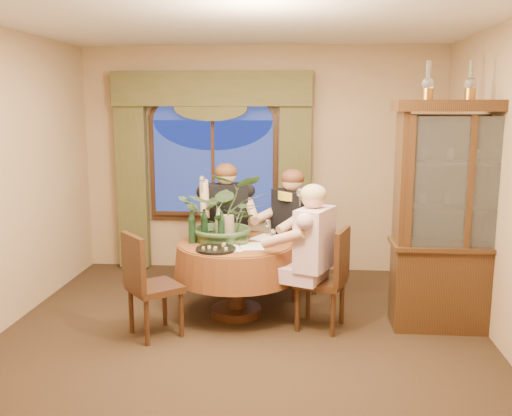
# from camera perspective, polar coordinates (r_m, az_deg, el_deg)

# --- Properties ---
(floor) EXTENTS (5.00, 5.00, 0.00)m
(floor) POSITION_cam_1_polar(r_m,az_deg,el_deg) (5.11, -1.71, -13.86)
(floor) COLOR black
(floor) RESTS_ON ground
(wall_back) EXTENTS (4.50, 0.00, 4.50)m
(wall_back) POSITION_cam_1_polar(r_m,az_deg,el_deg) (7.19, 0.52, 4.79)
(wall_back) COLOR #A28158
(wall_back) RESTS_ON ground
(ceiling) EXTENTS (5.00, 5.00, 0.00)m
(ceiling) POSITION_cam_1_polar(r_m,az_deg,el_deg) (4.72, -1.90, 18.93)
(ceiling) COLOR white
(ceiling) RESTS_ON wall_back
(window) EXTENTS (1.62, 0.10, 1.32)m
(window) POSITION_cam_1_polar(r_m,az_deg,el_deg) (7.20, -4.30, 3.97)
(window) COLOR navy
(window) RESTS_ON wall_back
(arched_transom) EXTENTS (1.60, 0.06, 0.44)m
(arched_transom) POSITION_cam_1_polar(r_m,az_deg,el_deg) (7.15, -4.39, 10.19)
(arched_transom) COLOR navy
(arched_transom) RESTS_ON wall_back
(drapery_left) EXTENTS (0.38, 0.14, 2.32)m
(drapery_left) POSITION_cam_1_polar(r_m,az_deg,el_deg) (7.40, -12.27, 3.00)
(drapery_left) COLOR #44411F
(drapery_left) RESTS_ON floor
(drapery_right) EXTENTS (0.38, 0.14, 2.32)m
(drapery_right) POSITION_cam_1_polar(r_m,az_deg,el_deg) (7.07, 3.92, 2.88)
(drapery_right) COLOR #44411F
(drapery_right) RESTS_ON floor
(swag_valance) EXTENTS (2.45, 0.16, 0.42)m
(swag_valance) POSITION_cam_1_polar(r_m,az_deg,el_deg) (7.08, -4.52, 11.81)
(swag_valance) COLOR #44411F
(swag_valance) RESTS_ON wall_back
(dining_table) EXTENTS (1.57, 1.57, 0.75)m
(dining_table) POSITION_cam_1_polar(r_m,az_deg,el_deg) (5.74, -2.01, -7.11)
(dining_table) COLOR maroon
(dining_table) RESTS_ON floor
(china_cabinet) EXTENTS (1.32, 0.52, 2.13)m
(china_cabinet) POSITION_cam_1_polar(r_m,az_deg,el_deg) (5.59, 19.88, -0.89)
(china_cabinet) COLOR #311D0F
(china_cabinet) RESTS_ON floor
(oil_lamp_left) EXTENTS (0.11, 0.11, 0.34)m
(oil_lamp_left) POSITION_cam_1_polar(r_m,az_deg,el_deg) (5.41, 16.83, 12.12)
(oil_lamp_left) COLOR #A5722D
(oil_lamp_left) RESTS_ON china_cabinet
(oil_lamp_center) EXTENTS (0.11, 0.11, 0.34)m
(oil_lamp_center) POSITION_cam_1_polar(r_m,az_deg,el_deg) (5.49, 20.69, 11.87)
(oil_lamp_center) COLOR #A5722D
(oil_lamp_center) RESTS_ON china_cabinet
(chair_right) EXTENTS (0.53, 0.53, 0.96)m
(chair_right) POSITION_cam_1_polar(r_m,az_deg,el_deg) (5.42, 6.47, -7.06)
(chair_right) COLOR black
(chair_right) RESTS_ON floor
(chair_back_right) EXTENTS (0.59, 0.59, 0.96)m
(chair_back_right) POSITION_cam_1_polar(r_m,az_deg,el_deg) (6.31, 3.72, -4.52)
(chair_back_right) COLOR black
(chair_back_right) RESTS_ON floor
(chair_back) EXTENTS (0.50, 0.50, 0.96)m
(chair_back) POSITION_cam_1_polar(r_m,az_deg,el_deg) (6.55, -2.76, -3.95)
(chair_back) COLOR black
(chair_back) RESTS_ON floor
(chair_front_left) EXTENTS (0.59, 0.59, 0.96)m
(chair_front_left) POSITION_cam_1_polar(r_m,az_deg,el_deg) (5.30, -10.05, -7.57)
(chair_front_left) COLOR black
(chair_front_left) RESTS_ON floor
(person_pink) EXTENTS (0.62, 0.64, 1.39)m
(person_pink) POSITION_cam_1_polar(r_m,az_deg,el_deg) (5.29, 5.85, -5.05)
(person_pink) COLOR #CDA7B0
(person_pink) RESTS_ON floor
(person_back) EXTENTS (0.63, 0.60, 1.46)m
(person_back) POSITION_cam_1_polar(r_m,az_deg,el_deg) (6.38, -2.99, -2.01)
(person_back) COLOR black
(person_back) RESTS_ON floor
(person_scarf) EXTENTS (0.69, 0.70, 1.43)m
(person_scarf) POSITION_cam_1_polar(r_m,az_deg,el_deg) (6.11, 3.77, -2.73)
(person_scarf) COLOR black
(person_scarf) RESTS_ON floor
(stoneware_vase) EXTENTS (0.14, 0.14, 0.26)m
(stoneware_vase) POSITION_cam_1_polar(r_m,az_deg,el_deg) (5.69, -2.75, -2.00)
(stoneware_vase) COLOR gray
(stoneware_vase) RESTS_ON dining_table
(centerpiece_plant) EXTENTS (0.90, 1.00, 0.78)m
(centerpiece_plant) POSITION_cam_1_polar(r_m,az_deg,el_deg) (5.66, -3.05, 2.65)
(centerpiece_plant) COLOR #3A5831
(centerpiece_plant) RESTS_ON dining_table
(olive_bowl) EXTENTS (0.16, 0.16, 0.05)m
(olive_bowl) POSITION_cam_1_polar(r_m,az_deg,el_deg) (5.57, -1.55, -3.37)
(olive_bowl) COLOR #45542E
(olive_bowl) RESTS_ON dining_table
(cheese_platter) EXTENTS (0.38, 0.38, 0.02)m
(cheese_platter) POSITION_cam_1_polar(r_m,az_deg,el_deg) (5.35, -4.03, -4.13)
(cheese_platter) COLOR black
(cheese_platter) RESTS_ON dining_table
(wine_bottle_0) EXTENTS (0.07, 0.07, 0.33)m
(wine_bottle_0) POSITION_cam_1_polar(r_m,az_deg,el_deg) (5.66, -5.20, -1.74)
(wine_bottle_0) COLOR black
(wine_bottle_0) RESTS_ON dining_table
(wine_bottle_1) EXTENTS (0.07, 0.07, 0.33)m
(wine_bottle_1) POSITION_cam_1_polar(r_m,az_deg,el_deg) (5.62, -6.42, -1.86)
(wine_bottle_1) COLOR black
(wine_bottle_1) RESTS_ON dining_table
(wine_bottle_2) EXTENTS (0.07, 0.07, 0.33)m
(wine_bottle_2) POSITION_cam_1_polar(r_m,az_deg,el_deg) (5.68, -3.76, -1.66)
(wine_bottle_2) COLOR tan
(wine_bottle_2) RESTS_ON dining_table
(wine_bottle_3) EXTENTS (0.07, 0.07, 0.33)m
(wine_bottle_3) POSITION_cam_1_polar(r_m,az_deg,el_deg) (5.54, -3.49, -1.98)
(wine_bottle_3) COLOR black
(wine_bottle_3) RESTS_ON dining_table
(tasting_paper_0) EXTENTS (0.27, 0.34, 0.00)m
(tasting_paper_0) POSITION_cam_1_polar(r_m,az_deg,el_deg) (5.47, -0.47, -3.85)
(tasting_paper_0) COLOR white
(tasting_paper_0) RESTS_ON dining_table
(tasting_paper_1) EXTENTS (0.33, 0.36, 0.00)m
(tasting_paper_1) POSITION_cam_1_polar(r_m,az_deg,el_deg) (5.82, 0.89, -2.98)
(tasting_paper_1) COLOR white
(tasting_paper_1) RESTS_ON dining_table
(tasting_paper_2) EXTENTS (0.29, 0.35, 0.00)m
(tasting_paper_2) POSITION_cam_1_polar(r_m,az_deg,el_deg) (5.41, -2.73, -4.02)
(tasting_paper_2) COLOR white
(tasting_paper_2) RESTS_ON dining_table
(wine_glass_person_pink) EXTENTS (0.07, 0.07, 0.18)m
(wine_glass_person_pink) POSITION_cam_1_polar(r_m,az_deg,el_deg) (5.43, 1.66, -3.03)
(wine_glass_person_pink) COLOR silver
(wine_glass_person_pink) RESTS_ON dining_table
(wine_glass_person_back) EXTENTS (0.07, 0.07, 0.18)m
(wine_glass_person_back) POSITION_cam_1_polar(r_m,az_deg,el_deg) (6.01, -2.58, -1.73)
(wine_glass_person_back) COLOR silver
(wine_glass_person_back) RESTS_ON dining_table
(wine_glass_person_scarf) EXTENTS (0.07, 0.07, 0.18)m
(wine_glass_person_scarf) POSITION_cam_1_polar(r_m,az_deg,el_deg) (5.86, 1.17, -2.03)
(wine_glass_person_scarf) COLOR silver
(wine_glass_person_scarf) RESTS_ON dining_table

